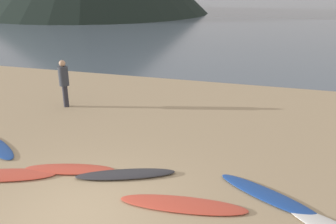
{
  "coord_description": "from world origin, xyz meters",
  "views": [
    {
      "loc": [
        3.25,
        -4.88,
        4.2
      ],
      "look_at": [
        0.42,
        4.54,
        0.6
      ],
      "focal_mm": 37.93,
      "sensor_mm": 36.0,
      "label": 1
    }
  ],
  "objects": [
    {
      "name": "ground_plane",
      "position": [
        0.0,
        10.0,
        -0.1
      ],
      "size": [
        120.0,
        120.0,
        0.2
      ],
      "primitive_type": "cube",
      "color": "tan",
      "rests_on": "ground"
    },
    {
      "name": "ocean_water",
      "position": [
        0.0,
        60.43,
        0.0
      ],
      "size": [
        140.0,
        100.0,
        0.01
      ],
      "primitive_type": "cube",
      "color": "slate",
      "rests_on": "ground"
    },
    {
      "name": "surfboard_2",
      "position": [
        -2.42,
        0.88,
        0.04
      ],
      "size": [
        2.45,
        1.35,
        0.07
      ],
      "primitive_type": "ellipsoid",
      "rotation": [
        0.0,
        0.0,
        0.34
      ],
      "color": "#D84C38",
      "rests_on": "ground"
    },
    {
      "name": "surfboard_3",
      "position": [
        -1.12,
        1.56,
        0.04
      ],
      "size": [
        2.2,
        1.03,
        0.08
      ],
      "primitive_type": "ellipsoid",
      "rotation": [
        0.0,
        0.0,
        0.25
      ],
      "color": "#D84C38",
      "rests_on": "ground"
    },
    {
      "name": "surfboard_4",
      "position": [
        0.25,
        1.71,
        0.05
      ],
      "size": [
        2.29,
        1.31,
        0.1
      ],
      "primitive_type": "ellipsoid",
      "rotation": [
        0.0,
        0.0,
        0.4
      ],
      "color": "#333338",
      "rests_on": "ground"
    },
    {
      "name": "surfboard_5",
      "position": [
        1.81,
        0.96,
        0.03
      ],
      "size": [
        2.63,
        0.87,
        0.07
      ],
      "primitive_type": "ellipsoid",
      "rotation": [
        0.0,
        0.0,
        0.12
      ],
      "color": "#D84C38",
      "rests_on": "ground"
    },
    {
      "name": "surfboard_6",
      "position": [
        3.42,
        1.78,
        0.03
      ],
      "size": [
        2.29,
        1.57,
        0.07
      ],
      "primitive_type": "ellipsoid",
      "rotation": [
        0.0,
        0.0,
        -0.51
      ],
      "color": "#1E479E",
      "rests_on": "ground"
    },
    {
      "name": "person_0",
      "position": [
        -3.72,
        5.62,
        0.99
      ],
      "size": [
        0.34,
        0.34,
        1.69
      ],
      "rotation": [
        0.0,
        0.0,
        2.25
      ],
      "color": "#2D2D38",
      "rests_on": "ground"
    }
  ]
}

